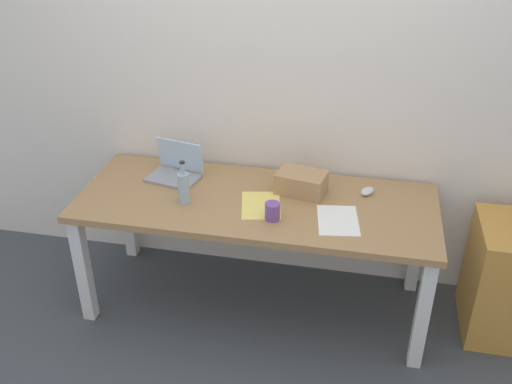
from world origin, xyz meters
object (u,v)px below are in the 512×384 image
Objects in this scene: computer_mouse at (367,191)px; coffee_mug at (272,211)px; laptop_left at (176,170)px; beer_bottle at (184,187)px; desk at (256,213)px; cardboard_box at (301,183)px; filing_cabinet at (507,280)px.

computer_mouse is 0.61m from coffee_mug.
coffee_mug reaches higher than computer_mouse.
laptop_left is 1.32× the size of beer_bottle.
cardboard_box is (0.23, 0.14, 0.15)m from desk.
coffee_mug reaches higher than desk.
cardboard_box is 0.40× the size of filing_cabinet.
desk is 0.56m from laptop_left.
cardboard_box is 2.84× the size of coffee_mug.
cardboard_box is at bearing 30.54° from desk.
computer_mouse reaches higher than desk.
coffee_mug is at bearing -28.03° from laptop_left.
cardboard_box is 0.33m from coffee_mug.
laptop_left is at bearing 177.86° from cardboard_box.
laptop_left reaches higher than desk.
computer_mouse reaches higher than filing_cabinet.
desk is 2.94× the size of filing_cabinet.
filing_cabinet is at bearing 19.54° from computer_mouse.
desk is at bearing 124.87° from coffee_mug.
computer_mouse is (0.98, 0.30, -0.08)m from beer_bottle.
beer_bottle is 0.93× the size of cardboard_box.
filing_cabinet is (1.29, 0.24, -0.44)m from coffee_mug.
beer_bottle is at bearing -158.40° from cardboard_box.
desk is 0.64m from computer_mouse.
desk is 19.95× the size of computer_mouse.
beer_bottle is (-0.38, -0.11, 0.18)m from desk.
beer_bottle reaches higher than coffee_mug.
computer_mouse is at bearing 17.57° from desk.
cardboard_box is at bearing -2.14° from laptop_left.
desk is at bearing 15.51° from beer_bottle.
coffee_mug is 1.38m from filing_cabinet.
coffee_mug is at bearing -109.02° from cardboard_box.
coffee_mug is at bearing -169.37° from filing_cabinet.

